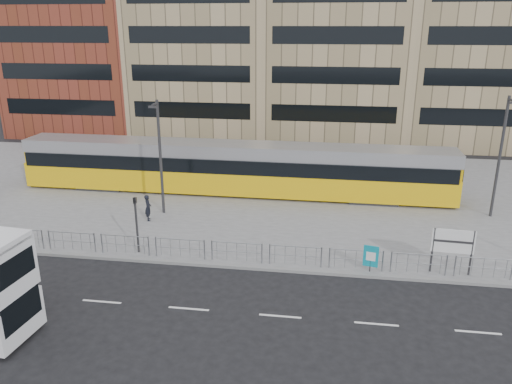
# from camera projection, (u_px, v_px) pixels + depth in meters

# --- Properties ---
(ground) EXTENTS (120.00, 120.00, 0.00)m
(ground) POSITION_uv_depth(u_px,v_px,m) (249.00, 269.00, 25.17)
(ground) COLOR black
(ground) RESTS_ON ground
(plaza) EXTENTS (64.00, 24.00, 0.15)m
(plaza) POSITION_uv_depth(u_px,v_px,m) (275.00, 193.00, 36.40)
(plaza) COLOR slate
(plaza) RESTS_ON ground
(kerb) EXTENTS (64.00, 0.25, 0.17)m
(kerb) POSITION_uv_depth(u_px,v_px,m) (249.00, 268.00, 25.19)
(kerb) COLOR gray
(kerb) RESTS_ON ground
(building_row) EXTENTS (70.40, 18.40, 31.20)m
(building_row) POSITION_uv_depth(u_px,v_px,m) (314.00, 13.00, 52.96)
(building_row) COLOR maroon
(building_row) RESTS_ON ground
(pedestrian_barrier) EXTENTS (32.07, 0.07, 1.10)m
(pedestrian_barrier) POSITION_uv_depth(u_px,v_px,m) (289.00, 250.00, 25.05)
(pedestrian_barrier) COLOR #96989E
(pedestrian_barrier) RESTS_ON plaza
(road_markings) EXTENTS (62.00, 0.12, 0.01)m
(road_markings) POSITION_uv_depth(u_px,v_px,m) (257.00, 314.00, 21.28)
(road_markings) COLOR white
(road_markings) RESTS_ON ground
(tram) EXTENTS (30.80, 3.18, 3.63)m
(tram) POSITION_uv_depth(u_px,v_px,m) (233.00, 168.00, 35.73)
(tram) COLOR #E8B50C
(tram) RESTS_ON plaza
(station_sign) EXTENTS (2.00, 0.21, 2.30)m
(station_sign) POSITION_uv_depth(u_px,v_px,m) (453.00, 243.00, 24.00)
(station_sign) COLOR #2D2D30
(station_sign) RESTS_ON plaza
(ad_panel) EXTENTS (0.73, 0.21, 1.38)m
(ad_panel) POSITION_uv_depth(u_px,v_px,m) (371.00, 257.00, 24.41)
(ad_panel) COLOR #2D2D30
(ad_panel) RESTS_ON plaza
(pedestrian) EXTENTS (0.58, 0.70, 1.65)m
(pedestrian) POSITION_uv_depth(u_px,v_px,m) (148.00, 208.00, 30.86)
(pedestrian) COLOR black
(pedestrian) RESTS_ON plaza
(traffic_light_west) EXTENTS (0.18, 0.21, 3.10)m
(traffic_light_west) POSITION_uv_depth(u_px,v_px,m) (136.00, 218.00, 26.14)
(traffic_light_west) COLOR #2D2D30
(traffic_light_west) RESTS_ON plaza
(lamp_post_west) EXTENTS (0.45, 1.04, 7.28)m
(lamp_post_west) POSITION_uv_depth(u_px,v_px,m) (160.00, 153.00, 31.04)
(lamp_post_west) COLOR #2D2D30
(lamp_post_west) RESTS_ON plaza
(lamp_post_east) EXTENTS (0.45, 1.04, 7.62)m
(lamp_post_east) POSITION_uv_depth(u_px,v_px,m) (501.00, 153.00, 30.41)
(lamp_post_east) COLOR #2D2D30
(lamp_post_east) RESTS_ON plaza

